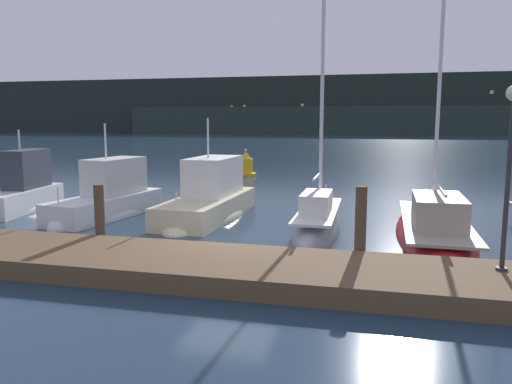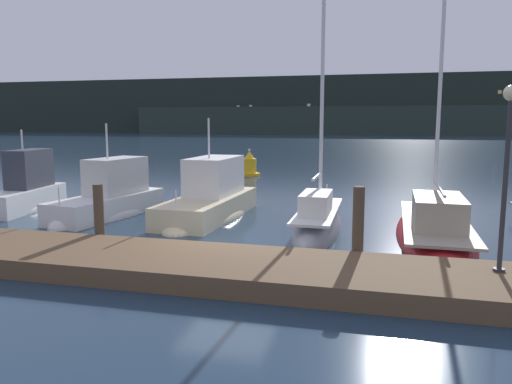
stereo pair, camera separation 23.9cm
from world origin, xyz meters
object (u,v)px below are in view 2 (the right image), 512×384
(dock_lamppost, at_px, (508,148))
(motorboat_berth_5, at_px, (210,206))
(motorboat_berth_3, at_px, (26,198))
(channel_buoy, at_px, (249,166))
(sailboat_berth_6, at_px, (318,228))
(sailboat_berth_7, at_px, (435,231))
(motorboat_berth_4, at_px, (109,206))

(dock_lamppost, bearing_deg, motorboat_berth_5, 144.38)
(motorboat_berth_3, height_order, motorboat_berth_5, motorboat_berth_5)
(motorboat_berth_3, distance_m, channel_buoy, 15.30)
(sailboat_berth_6, distance_m, channel_buoy, 16.71)
(channel_buoy, bearing_deg, dock_lamppost, -61.35)
(motorboat_berth_3, height_order, sailboat_berth_6, sailboat_berth_6)
(motorboat_berth_3, distance_m, dock_lamppost, 17.47)
(motorboat_berth_3, distance_m, sailboat_berth_7, 15.49)
(motorboat_berth_5, bearing_deg, dock_lamppost, -35.62)
(motorboat_berth_3, relative_size, motorboat_berth_5, 0.76)
(motorboat_berth_4, distance_m, motorboat_berth_5, 3.81)
(motorboat_berth_3, bearing_deg, motorboat_berth_4, -4.20)
(motorboat_berth_3, xyz_separation_m, sailboat_berth_7, (15.47, -0.70, -0.31))
(motorboat_berth_4, bearing_deg, channel_buoy, 84.46)
(motorboat_berth_5, bearing_deg, sailboat_berth_7, -8.51)
(dock_lamppost, bearing_deg, motorboat_berth_4, 156.27)
(motorboat_berth_4, height_order, motorboat_berth_5, motorboat_berth_5)
(motorboat_berth_3, height_order, motorboat_berth_4, motorboat_berth_4)
(motorboat_berth_4, xyz_separation_m, sailboat_berth_6, (7.97, -0.74, -0.22))
(motorboat_berth_5, relative_size, dock_lamppost, 1.73)
(motorboat_berth_4, height_order, sailboat_berth_6, sailboat_berth_6)
(motorboat_berth_4, distance_m, sailboat_berth_7, 11.56)
(sailboat_berth_7, height_order, dock_lamppost, sailboat_berth_7)
(sailboat_berth_6, bearing_deg, dock_lamppost, -46.79)
(sailboat_berth_6, distance_m, dock_lamppost, 7.07)
(motorboat_berth_4, relative_size, sailboat_berth_7, 0.55)
(dock_lamppost, bearing_deg, sailboat_berth_6, 133.21)
(sailboat_berth_7, bearing_deg, motorboat_berth_3, 177.40)
(motorboat_berth_3, relative_size, sailboat_berth_6, 0.52)
(motorboat_berth_3, bearing_deg, channel_buoy, 69.58)
(sailboat_berth_7, xyz_separation_m, channel_buoy, (-10.14, 15.04, 0.46))
(motorboat_berth_5, distance_m, dock_lamppost, 10.96)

